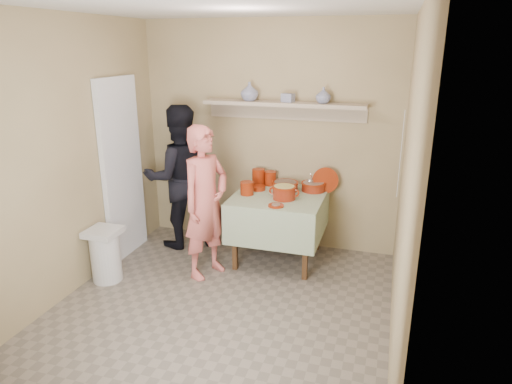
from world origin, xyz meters
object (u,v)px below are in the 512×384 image
(person_helper, at_px, (179,177))
(serving_table, at_px, (279,205))
(person_cook, at_px, (206,203))
(cazuela_rice, at_px, (284,191))
(trash_bin, at_px, (106,254))

(person_helper, xyz_separation_m, serving_table, (1.22, -0.07, -0.20))
(person_cook, xyz_separation_m, serving_table, (0.63, 0.54, -0.15))
(person_helper, relative_size, cazuela_rice, 5.10)
(serving_table, bearing_deg, cazuela_rice, -53.22)
(serving_table, height_order, trash_bin, serving_table)
(person_helper, height_order, trash_bin, person_helper)
(person_helper, xyz_separation_m, trash_bin, (-0.35, -1.05, -0.56))
(cazuela_rice, distance_m, trash_bin, 1.94)
(person_cook, relative_size, person_helper, 0.94)
(serving_table, height_order, cazuela_rice, cazuela_rice)
(serving_table, distance_m, cazuela_rice, 0.25)
(trash_bin, bearing_deg, serving_table, 32.07)
(serving_table, bearing_deg, trash_bin, -147.93)
(person_cook, height_order, serving_table, person_cook)
(person_helper, relative_size, trash_bin, 3.01)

